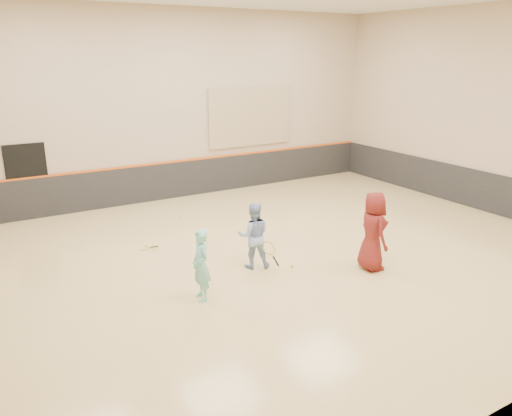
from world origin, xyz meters
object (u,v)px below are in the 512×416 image
young_man (373,231)px  spare_racket (144,246)px  instructor (254,235)px  girl (201,265)px

young_man → spare_racket: 5.52m
instructor → spare_racket: 3.01m
girl → young_man: young_man is taller
girl → instructor: size_ratio=0.96×
young_man → spare_racket: (-3.99, 3.73, -0.81)m
girl → spare_racket: 3.21m
girl → young_man: (3.86, -0.59, 0.17)m
girl → young_man: 3.91m
young_man → girl: bearing=94.8°
instructor → spare_racket: (-1.78, 2.33, -0.68)m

